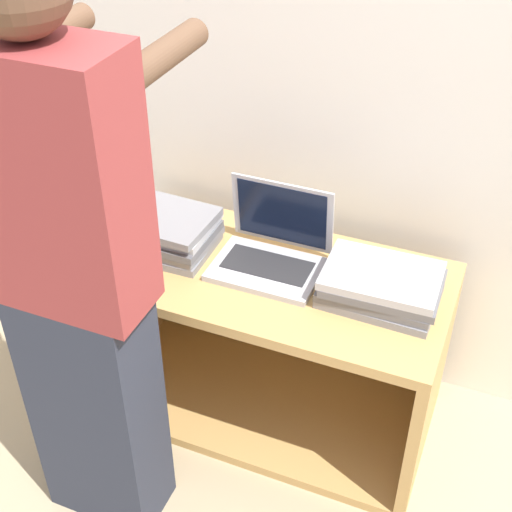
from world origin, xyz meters
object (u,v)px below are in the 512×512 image
at_px(laptop_stack_left, 161,230).
at_px(laptop_open, 272,251).
at_px(laptop_stack_right, 381,286).
at_px(person, 75,283).

bearing_deg(laptop_stack_left, laptop_open, 6.70).
height_order(laptop_open, laptop_stack_left, laptop_open).
bearing_deg(laptop_stack_right, laptop_stack_left, -179.72).
bearing_deg(laptop_stack_left, person, -83.68).
distance_m(laptop_stack_right, person, 0.88).
relative_size(laptop_open, person, 0.20).
xyz_separation_m(laptop_stack_left, person, (0.06, -0.53, 0.19)).
distance_m(laptop_stack_left, laptop_stack_right, 0.73).
bearing_deg(person, laptop_stack_left, 96.32).
xyz_separation_m(laptop_stack_right, person, (-0.67, -0.53, 0.20)).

